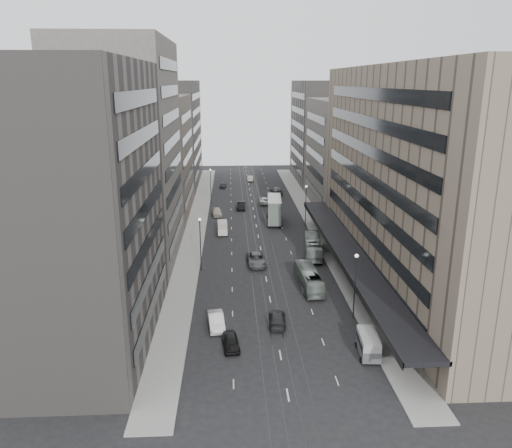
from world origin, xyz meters
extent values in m
plane|color=black|center=(0.00, 0.00, 0.00)|extent=(220.00, 220.00, 0.00)
cube|color=gray|center=(12.00, 37.50, 0.07)|extent=(4.00, 125.00, 0.15)
cube|color=gray|center=(-12.00, 37.50, 0.07)|extent=(4.00, 125.00, 0.15)
cube|color=#786757|center=(21.50, 8.00, 15.00)|extent=(15.00, 60.00, 30.00)
cube|color=black|center=(12.00, 8.00, 4.00)|extent=(4.40, 60.00, 0.50)
cube|color=#545049|center=(21.50, 52.00, 12.00)|extent=(15.00, 28.00, 24.00)
cube|color=#5E5854|center=(21.50, 82.00, 14.00)|extent=(15.00, 32.00, 28.00)
cube|color=#5E5854|center=(-21.50, -8.00, 15.00)|extent=(15.00, 28.00, 30.00)
cube|color=#545049|center=(-21.50, 19.00, 17.00)|extent=(15.00, 26.00, 34.00)
cube|color=#6B5E53|center=(-21.50, 46.00, 12.50)|extent=(15.00, 28.00, 25.00)
cube|color=#5E5854|center=(-21.50, 79.00, 14.00)|extent=(15.00, 38.00, 28.00)
cylinder|color=#262628|center=(9.70, -5.00, 4.00)|extent=(0.16, 0.16, 8.00)
sphere|color=silver|center=(9.70, -5.00, 8.10)|extent=(0.44, 0.44, 0.44)
cylinder|color=#262628|center=(9.70, 35.00, 4.00)|extent=(0.16, 0.16, 8.00)
sphere|color=silver|center=(9.70, 35.00, 8.10)|extent=(0.44, 0.44, 0.44)
cylinder|color=#262628|center=(-9.70, 12.00, 4.00)|extent=(0.16, 0.16, 8.00)
sphere|color=silver|center=(-9.70, 12.00, 8.10)|extent=(0.44, 0.44, 0.44)
cylinder|color=#262628|center=(-9.70, 55.00, 4.00)|extent=(0.16, 0.16, 8.00)
sphere|color=silver|center=(-9.70, 55.00, 8.10)|extent=(0.44, 0.44, 0.44)
imported|color=gray|center=(5.65, 4.72, 1.41)|extent=(2.93, 10.21, 2.81)
imported|color=gray|center=(8.50, 18.17, 1.50)|extent=(3.77, 11.02, 3.01)
cube|color=slate|center=(3.77, 38.23, 1.74)|extent=(3.28, 9.63, 2.42)
cube|color=slate|center=(3.77, 38.23, 4.00)|extent=(3.20, 9.24, 2.10)
cube|color=silver|center=(3.77, 38.23, 5.11)|extent=(3.28, 9.63, 0.13)
cylinder|color=black|center=(2.22, 34.92, 0.53)|extent=(0.37, 1.07, 1.05)
cylinder|color=black|center=(4.85, 34.73, 0.53)|extent=(0.37, 1.07, 1.05)
cylinder|color=black|center=(2.70, 41.72, 0.53)|extent=(0.37, 1.07, 1.05)
cylinder|color=black|center=(5.32, 41.53, 0.53)|extent=(0.37, 1.07, 1.05)
cube|color=#4D5153|center=(9.20, -13.54, 0.93)|extent=(2.26, 4.66, 1.18)
cube|color=#A1A19D|center=(9.20, -13.54, 1.98)|extent=(2.22, 4.57, 0.93)
cylinder|color=black|center=(8.13, -14.95, 0.34)|extent=(0.24, 0.69, 0.67)
cylinder|color=black|center=(10.02, -15.11, 0.34)|extent=(0.24, 0.69, 0.67)
cylinder|color=black|center=(8.38, -11.98, 0.34)|extent=(0.24, 0.69, 0.67)
cylinder|color=black|center=(10.27, -12.14, 0.34)|extent=(0.24, 0.69, 0.67)
cube|color=silver|center=(-6.68, 30.42, 0.91)|extent=(1.89, 3.96, 1.20)
cube|color=#B8B2A6|center=(-6.68, 30.42, 1.99)|extent=(1.86, 3.88, 0.94)
cylinder|color=black|center=(-7.51, 29.11, 0.31)|extent=(0.20, 0.63, 0.62)
cylinder|color=black|center=(-5.75, 29.17, 0.31)|extent=(0.20, 0.63, 0.62)
cylinder|color=black|center=(-7.60, 31.68, 0.31)|extent=(0.20, 0.63, 0.62)
cylinder|color=black|center=(-5.84, 31.74, 0.31)|extent=(0.20, 0.63, 0.62)
imported|color=black|center=(-5.22, -11.29, 0.72)|extent=(2.13, 4.39, 1.44)
imported|color=white|center=(-6.93, -6.45, 0.82)|extent=(2.31, 5.15, 1.64)
imported|color=#555557|center=(-1.09, 14.06, 0.85)|extent=(3.07, 6.25, 1.71)
imported|color=#232426|center=(0.30, -6.06, 0.72)|extent=(2.37, 5.09, 1.44)
imported|color=#B8AF98|center=(-8.10, 44.12, 0.85)|extent=(2.57, 5.18, 1.70)
imported|color=black|center=(-2.72, 49.58, 0.83)|extent=(2.04, 5.12, 1.66)
imported|color=silver|center=(2.96, 54.46, 0.78)|extent=(2.82, 5.72, 1.56)
imported|color=#59595C|center=(6.74, 65.40, 0.82)|extent=(3.02, 5.92, 1.65)
imported|color=#242426|center=(-7.13, 73.32, 0.67)|extent=(1.94, 4.07, 1.34)
imported|color=#B2AB93|center=(0.64, 82.50, 0.78)|extent=(1.77, 4.76, 1.56)
imported|color=black|center=(13.45, -15.88, 1.11)|extent=(0.71, 0.48, 1.91)
camera|label=1|loc=(-4.99, -59.65, 27.92)|focal=35.00mm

